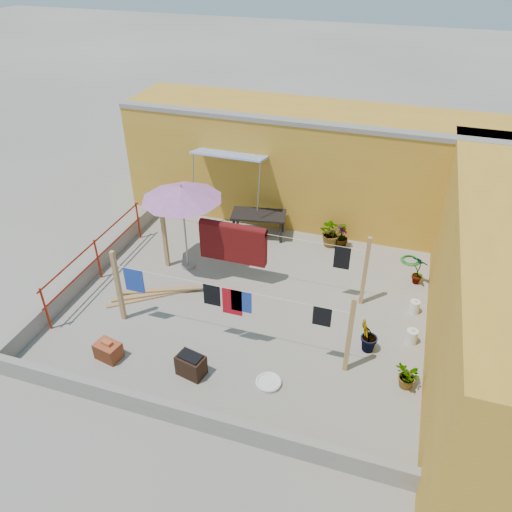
# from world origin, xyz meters

# --- Properties ---
(ground) EXTENTS (80.00, 80.00, 0.00)m
(ground) POSITION_xyz_m (0.00, 0.00, 0.00)
(ground) COLOR #9E998E
(ground) RESTS_ON ground
(wall_back) EXTENTS (11.00, 3.27, 3.21)m
(wall_back) POSITION_xyz_m (0.50, 4.69, 1.61)
(wall_back) COLOR gold
(wall_back) RESTS_ON ground
(wall_right) EXTENTS (2.40, 9.00, 3.20)m
(wall_right) POSITION_xyz_m (5.20, 0.00, 1.60)
(wall_right) COLOR gold
(wall_right) RESTS_ON ground
(parapet_front) EXTENTS (8.30, 0.16, 0.44)m
(parapet_front) POSITION_xyz_m (0.00, -3.58, 0.22)
(parapet_front) COLOR gray
(parapet_front) RESTS_ON ground
(parapet_left) EXTENTS (0.16, 7.30, 0.44)m
(parapet_left) POSITION_xyz_m (-4.08, 0.00, 0.22)
(parapet_left) COLOR gray
(parapet_left) RESTS_ON ground
(red_railing) EXTENTS (0.05, 4.20, 1.10)m
(red_railing) POSITION_xyz_m (-3.85, -0.20, 0.72)
(red_railing) COLOR maroon
(red_railing) RESTS_ON ground
(clothesline_rig) EXTENTS (5.09, 2.35, 1.80)m
(clothesline_rig) POSITION_xyz_m (-0.53, 0.54, 1.02)
(clothesline_rig) COLOR tan
(clothesline_rig) RESTS_ON ground
(patio_umbrella) EXTENTS (2.53, 2.53, 2.34)m
(patio_umbrella) POSITION_xyz_m (-1.97, 0.90, 2.10)
(patio_umbrella) COLOR gray
(patio_umbrella) RESTS_ON ground
(outdoor_table) EXTENTS (1.61, 1.01, 0.70)m
(outdoor_table) POSITION_xyz_m (-0.70, 2.94, 0.63)
(outdoor_table) COLOR black
(outdoor_table) RESTS_ON ground
(brick_stack) EXTENTS (0.56, 0.45, 0.44)m
(brick_stack) POSITION_xyz_m (-2.16, -2.57, 0.19)
(brick_stack) COLOR #A94D27
(brick_stack) RESTS_ON ground
(lumber_pile) EXTENTS (1.95, 1.38, 0.13)m
(lumber_pile) POSITION_xyz_m (-2.23, -0.46, 0.07)
(lumber_pile) COLOR tan
(lumber_pile) RESTS_ON ground
(brazier) EXTENTS (0.61, 0.47, 0.49)m
(brazier) POSITION_xyz_m (-0.37, -2.46, 0.24)
(brazier) COLOR black
(brazier) RESTS_ON ground
(white_basin) EXTENTS (0.51, 0.51, 0.09)m
(white_basin) POSITION_xyz_m (1.16, -2.25, 0.05)
(white_basin) COLOR silver
(white_basin) RESTS_ON ground
(water_jug_a) EXTENTS (0.24, 0.24, 0.38)m
(water_jug_a) POSITION_xyz_m (3.70, -0.21, 0.17)
(water_jug_a) COLOR silver
(water_jug_a) RESTS_ON ground
(water_jug_b) EXTENTS (0.23, 0.23, 0.36)m
(water_jug_b) POSITION_xyz_m (3.70, 0.82, 0.16)
(water_jug_b) COLOR silver
(water_jug_b) RESTS_ON ground
(green_hose) EXTENTS (0.50, 0.50, 0.07)m
(green_hose) POSITION_xyz_m (3.50, 2.94, 0.03)
(green_hose) COLOR #1B7D29
(green_hose) RESTS_ON ground
(plant_back_a) EXTENTS (0.91, 0.85, 0.82)m
(plant_back_a) POSITION_xyz_m (1.36, 3.09, 0.41)
(plant_back_a) COLOR #1A5217
(plant_back_a) RESTS_ON ground
(plant_back_b) EXTENTS (0.38, 0.38, 0.67)m
(plant_back_b) POSITION_xyz_m (1.62, 3.06, 0.33)
(plant_back_b) COLOR #1A5217
(plant_back_b) RESTS_ON ground
(plant_right_a) EXTENTS (0.51, 0.46, 0.80)m
(plant_right_a) POSITION_xyz_m (3.70, 2.00, 0.40)
(plant_right_a) COLOR #1A5217
(plant_right_a) RESTS_ON ground
(plant_right_b) EXTENTS (0.53, 0.56, 0.79)m
(plant_right_b) POSITION_xyz_m (2.83, -0.75, 0.40)
(plant_right_b) COLOR #1A5217
(plant_right_b) RESTS_ON ground
(plant_right_c) EXTENTS (0.61, 0.64, 0.55)m
(plant_right_c) POSITION_xyz_m (3.70, -1.50, 0.28)
(plant_right_c) COLOR #1A5217
(plant_right_c) RESTS_ON ground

